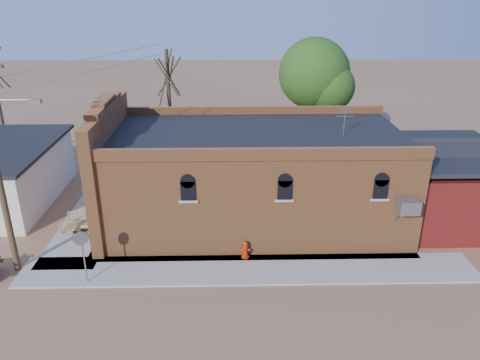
{
  "coord_description": "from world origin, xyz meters",
  "views": [
    {
      "loc": [
        0.77,
        -15.65,
        11.06
      ],
      "look_at": [
        1.21,
        4.98,
        2.4
      ],
      "focal_mm": 35.0,
      "sensor_mm": 36.0,
      "label": 1
    }
  ],
  "objects_px": {
    "brick_bar": "(249,177)",
    "stop_sign": "(82,243)",
    "fire_hydrant": "(245,250)",
    "trash_barrel": "(114,206)"
  },
  "relations": [
    {
      "from": "brick_bar",
      "to": "stop_sign",
      "type": "relative_size",
      "value": 7.22
    },
    {
      "from": "fire_hydrant",
      "to": "stop_sign",
      "type": "distance_m",
      "value": 6.72
    },
    {
      "from": "stop_sign",
      "to": "trash_barrel",
      "type": "relative_size",
      "value": 3.22
    },
    {
      "from": "stop_sign",
      "to": "trash_barrel",
      "type": "distance_m",
      "value": 6.33
    },
    {
      "from": "brick_bar",
      "to": "fire_hydrant",
      "type": "bearing_deg",
      "value": -94.19
    },
    {
      "from": "fire_hydrant",
      "to": "stop_sign",
      "type": "xyz_separation_m",
      "value": [
        -6.38,
        -1.64,
        1.36
      ]
    },
    {
      "from": "fire_hydrant",
      "to": "stop_sign",
      "type": "height_order",
      "value": "stop_sign"
    },
    {
      "from": "brick_bar",
      "to": "fire_hydrant",
      "type": "xyz_separation_m",
      "value": [
        -0.27,
        -3.7,
        -1.87
      ]
    },
    {
      "from": "fire_hydrant",
      "to": "trash_barrel",
      "type": "relative_size",
      "value": 1.12
    },
    {
      "from": "fire_hydrant",
      "to": "trash_barrel",
      "type": "distance_m",
      "value": 8.07
    }
  ]
}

